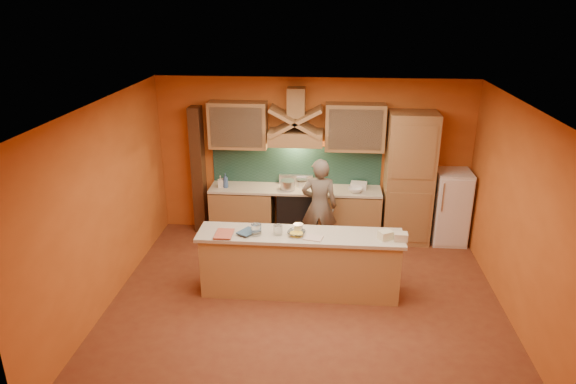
# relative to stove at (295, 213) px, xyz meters

# --- Properties ---
(floor) EXTENTS (5.50, 5.00, 0.01)m
(floor) POSITION_rel_stove_xyz_m (0.30, -2.20, -0.45)
(floor) COLOR brown
(floor) RESTS_ON ground
(ceiling) EXTENTS (5.50, 5.00, 0.01)m
(ceiling) POSITION_rel_stove_xyz_m (0.30, -2.20, 2.35)
(ceiling) COLOR white
(ceiling) RESTS_ON wall_back
(wall_back) EXTENTS (5.50, 0.02, 2.80)m
(wall_back) POSITION_rel_stove_xyz_m (0.30, 0.30, 0.95)
(wall_back) COLOR #CC6627
(wall_back) RESTS_ON floor
(wall_front) EXTENTS (5.50, 0.02, 2.80)m
(wall_front) POSITION_rel_stove_xyz_m (0.30, -4.70, 0.95)
(wall_front) COLOR #CC6627
(wall_front) RESTS_ON floor
(wall_left) EXTENTS (0.02, 5.00, 2.80)m
(wall_left) POSITION_rel_stove_xyz_m (-2.45, -2.20, 0.95)
(wall_left) COLOR #CC6627
(wall_left) RESTS_ON floor
(wall_right) EXTENTS (0.02, 5.00, 2.80)m
(wall_right) POSITION_rel_stove_xyz_m (3.05, -2.20, 0.95)
(wall_right) COLOR #CC6627
(wall_right) RESTS_ON floor
(base_cabinet_left) EXTENTS (1.10, 0.60, 0.86)m
(base_cabinet_left) POSITION_rel_stove_xyz_m (-0.95, 0.00, -0.02)
(base_cabinet_left) COLOR #A2774A
(base_cabinet_left) RESTS_ON floor
(base_cabinet_right) EXTENTS (1.10, 0.60, 0.86)m
(base_cabinet_right) POSITION_rel_stove_xyz_m (0.95, 0.00, -0.02)
(base_cabinet_right) COLOR #A2774A
(base_cabinet_right) RESTS_ON floor
(counter_top) EXTENTS (3.00, 0.62, 0.04)m
(counter_top) POSITION_rel_stove_xyz_m (-0.00, 0.00, 0.45)
(counter_top) COLOR beige
(counter_top) RESTS_ON base_cabinet_left
(stove) EXTENTS (0.60, 0.58, 0.90)m
(stove) POSITION_rel_stove_xyz_m (0.00, 0.00, 0.00)
(stove) COLOR black
(stove) RESTS_ON floor
(backsplash) EXTENTS (3.00, 0.03, 0.70)m
(backsplash) POSITION_rel_stove_xyz_m (-0.00, 0.28, 0.80)
(backsplash) COLOR #1B3C35
(backsplash) RESTS_ON wall_back
(range_hood) EXTENTS (0.92, 0.50, 0.24)m
(range_hood) POSITION_rel_stove_xyz_m (0.00, 0.05, 1.37)
(range_hood) COLOR #A2774A
(range_hood) RESTS_ON wall_back
(hood_chimney) EXTENTS (0.30, 0.30, 0.50)m
(hood_chimney) POSITION_rel_stove_xyz_m (0.00, 0.15, 1.95)
(hood_chimney) COLOR #A2774A
(hood_chimney) RESTS_ON wall_back
(upper_cabinet_left) EXTENTS (1.00, 0.35, 0.80)m
(upper_cabinet_left) POSITION_rel_stove_xyz_m (-1.00, 0.12, 1.55)
(upper_cabinet_left) COLOR #A2774A
(upper_cabinet_left) RESTS_ON wall_back
(upper_cabinet_right) EXTENTS (1.00, 0.35, 0.80)m
(upper_cabinet_right) POSITION_rel_stove_xyz_m (1.00, 0.12, 1.55)
(upper_cabinet_right) COLOR #A2774A
(upper_cabinet_right) RESTS_ON wall_back
(pantry_column) EXTENTS (0.80, 0.60, 2.30)m
(pantry_column) POSITION_rel_stove_xyz_m (1.95, 0.00, 0.70)
(pantry_column) COLOR #A2774A
(pantry_column) RESTS_ON floor
(fridge) EXTENTS (0.58, 0.60, 1.30)m
(fridge) POSITION_rel_stove_xyz_m (2.70, 0.00, 0.20)
(fridge) COLOR white
(fridge) RESTS_ON floor
(trim_column_left) EXTENTS (0.20, 0.30, 2.30)m
(trim_column_left) POSITION_rel_stove_xyz_m (-1.75, 0.15, 0.70)
(trim_column_left) COLOR #472816
(trim_column_left) RESTS_ON floor
(island_body) EXTENTS (2.80, 0.55, 0.88)m
(island_body) POSITION_rel_stove_xyz_m (0.20, -1.90, -0.01)
(island_body) COLOR tan
(island_body) RESTS_ON floor
(island_top) EXTENTS (2.90, 0.62, 0.05)m
(island_top) POSITION_rel_stove_xyz_m (0.20, -1.90, 0.47)
(island_top) COLOR beige
(island_top) RESTS_ON island_body
(person) EXTENTS (0.61, 0.41, 1.63)m
(person) POSITION_rel_stove_xyz_m (0.44, -0.54, 0.37)
(person) COLOR #70665B
(person) RESTS_ON floor
(pot_large) EXTENTS (0.30, 0.30, 0.18)m
(pot_large) POSITION_rel_stove_xyz_m (-0.13, -0.08, 0.54)
(pot_large) COLOR #B6B6BD
(pot_large) RESTS_ON stove
(pot_small) EXTENTS (0.25, 0.25, 0.13)m
(pot_small) POSITION_rel_stove_xyz_m (0.10, 0.10, 0.51)
(pot_small) COLOR silver
(pot_small) RESTS_ON stove
(soap_bottle_a) EXTENTS (0.11, 0.11, 0.21)m
(soap_bottle_a) POSITION_rel_stove_xyz_m (-1.31, -0.06, 0.57)
(soap_bottle_a) COLOR silver
(soap_bottle_a) RESTS_ON counter_top
(soap_bottle_b) EXTENTS (0.13, 0.13, 0.26)m
(soap_bottle_b) POSITION_rel_stove_xyz_m (-1.22, -0.08, 0.60)
(soap_bottle_b) COLOR #375898
(soap_bottle_b) RESTS_ON counter_top
(bowl_back) EXTENTS (0.33, 0.33, 0.08)m
(bowl_back) POSITION_rel_stove_xyz_m (1.04, -0.11, 0.51)
(bowl_back) COLOR white
(bowl_back) RESTS_ON counter_top
(dish_rack) EXTENTS (0.30, 0.25, 0.10)m
(dish_rack) POSITION_rel_stove_xyz_m (1.11, 0.09, 0.52)
(dish_rack) COLOR white
(dish_rack) RESTS_ON counter_top
(book_lower) EXTENTS (0.25, 0.34, 0.03)m
(book_lower) POSITION_rel_stove_xyz_m (-0.98, -2.04, 0.51)
(book_lower) COLOR #B95742
(book_lower) RESTS_ON island_top
(book_upper) EXTENTS (0.31, 0.34, 0.02)m
(book_upper) POSITION_rel_stove_xyz_m (-0.62, -1.91, 0.53)
(book_upper) COLOR #395B7E
(book_upper) RESTS_ON island_top
(jar_large) EXTENTS (0.17, 0.17, 0.16)m
(jar_large) POSITION_rel_stove_xyz_m (-0.41, -1.98, 0.57)
(jar_large) COLOR white
(jar_large) RESTS_ON island_top
(jar_small) EXTENTS (0.13, 0.13, 0.14)m
(jar_small) POSITION_rel_stove_xyz_m (-0.11, -1.95, 0.56)
(jar_small) COLOR silver
(jar_small) RESTS_ON island_top
(kitchen_scale) EXTENTS (0.12, 0.12, 0.09)m
(kitchen_scale) POSITION_rel_stove_xyz_m (0.17, -1.82, 0.54)
(kitchen_scale) COLOR white
(kitchen_scale) RESTS_ON island_top
(mixing_bowl) EXTENTS (0.29, 0.29, 0.06)m
(mixing_bowl) POSITION_rel_stove_xyz_m (0.15, -1.95, 0.53)
(mixing_bowl) COLOR silver
(mixing_bowl) RESTS_ON island_top
(cloth) EXTENTS (0.29, 0.24, 0.02)m
(cloth) POSITION_rel_stove_xyz_m (0.39, -2.04, 0.50)
(cloth) COLOR beige
(cloth) RESTS_ON island_top
(grocery_bag_a) EXTENTS (0.23, 0.21, 0.12)m
(grocery_bag_a) POSITION_rel_stove_xyz_m (1.38, -1.97, 0.55)
(grocery_bag_a) COLOR #E9E7C0
(grocery_bag_a) RESTS_ON island_top
(grocery_bag_b) EXTENTS (0.19, 0.15, 0.11)m
(grocery_bag_b) POSITION_rel_stove_xyz_m (1.58, -2.00, 0.55)
(grocery_bag_b) COLOR beige
(grocery_bag_b) RESTS_ON island_top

